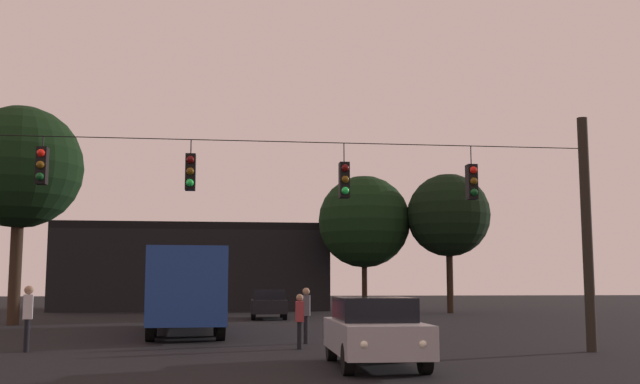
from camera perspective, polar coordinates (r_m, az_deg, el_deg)
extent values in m
plane|color=black|center=(31.43, -5.47, -10.33)|extent=(168.00, 168.00, 0.00)
cylinder|color=black|center=(21.73, 19.74, -2.94)|extent=(0.28, 0.28, 6.43)
cylinder|color=black|center=(19.75, -4.35, 3.90)|extent=(17.78, 0.02, 0.02)
cylinder|color=black|center=(20.26, -20.41, 3.61)|extent=(0.03, 0.03, 0.28)
cube|color=black|center=(20.17, -20.49, 1.89)|extent=(0.26, 0.32, 0.95)
sphere|color=red|center=(20.04, -20.57, 2.82)|extent=(0.20, 0.20, 0.20)
sphere|color=#5B3D0C|center=(19.99, -20.61, 1.97)|extent=(0.20, 0.20, 0.20)
sphere|color=#0C4219|center=(19.95, -20.65, 1.12)|extent=(0.20, 0.20, 0.20)
cylinder|color=black|center=(19.72, -9.84, 3.41)|extent=(0.03, 0.03, 0.38)
cube|color=black|center=(19.61, -9.88, 1.50)|extent=(0.26, 0.32, 0.95)
sphere|color=#510A0A|center=(19.48, -9.89, 2.45)|extent=(0.20, 0.20, 0.20)
sphere|color=#5B3D0C|center=(19.43, -9.91, 1.58)|extent=(0.20, 0.20, 0.20)
sphere|color=#1EE04C|center=(19.39, -9.92, 0.70)|extent=(0.20, 0.20, 0.20)
cylinder|color=black|center=(19.91, 1.85, 3.00)|extent=(0.03, 0.03, 0.52)
cube|color=black|center=(19.80, 1.86, 0.91)|extent=(0.26, 0.32, 0.95)
sphere|color=#510A0A|center=(19.66, 1.94, 1.84)|extent=(0.20, 0.20, 0.20)
sphere|color=#5B3D0C|center=(19.62, 1.94, 0.98)|extent=(0.20, 0.20, 0.20)
sphere|color=#1EE04C|center=(19.58, 1.94, 0.11)|extent=(0.20, 0.20, 0.20)
cylinder|color=black|center=(20.73, 11.47, 2.75)|extent=(0.03, 0.03, 0.51)
cube|color=black|center=(20.62, 11.52, 0.75)|extent=(0.26, 0.32, 0.95)
sphere|color=red|center=(20.50, 11.66, 1.65)|extent=(0.20, 0.20, 0.20)
sphere|color=#5B3D0C|center=(20.45, 11.68, 0.82)|extent=(0.20, 0.20, 0.20)
sphere|color=#0C4219|center=(20.42, 11.70, -0.01)|extent=(0.20, 0.20, 0.20)
cube|color=navy|center=(28.78, -10.20, -7.07)|extent=(3.14, 11.13, 2.50)
cube|color=black|center=(28.78, -10.17, -5.85)|extent=(3.14, 10.47, 0.70)
cylinder|color=black|center=(32.78, -12.24, -9.19)|extent=(0.34, 1.01, 1.00)
cylinder|color=black|center=(32.78, -8.31, -9.27)|extent=(0.34, 1.01, 1.00)
cylinder|color=black|center=(26.63, -12.66, -9.71)|extent=(0.34, 1.01, 1.00)
cylinder|color=black|center=(26.64, -7.82, -9.81)|extent=(0.34, 1.01, 1.00)
cylinder|color=black|center=(24.65, -12.85, -9.93)|extent=(0.34, 1.01, 1.00)
cylinder|color=black|center=(24.66, -7.61, -10.04)|extent=(0.34, 1.01, 1.00)
cube|color=beige|center=(32.08, -10.20, -5.96)|extent=(2.60, 0.95, 0.56)
cube|color=beige|center=(26.03, -10.15, -5.74)|extent=(2.60, 0.95, 0.56)
cube|color=#99999E|center=(16.81, 4.18, -10.98)|extent=(1.89, 4.34, 0.68)
cube|color=black|center=(16.92, 4.07, -8.91)|extent=(1.63, 2.35, 0.52)
cylinder|color=black|center=(15.61, 8.04, -12.48)|extent=(0.23, 0.64, 0.64)
cylinder|color=black|center=(15.32, 2.15, -12.65)|extent=(0.23, 0.64, 0.64)
cylinder|color=black|center=(18.37, 5.89, -11.68)|extent=(0.23, 0.64, 0.64)
cylinder|color=black|center=(18.12, 0.88, -11.78)|extent=(0.23, 0.64, 0.64)
sphere|color=white|center=(14.87, 7.84, -11.44)|extent=(0.18, 0.18, 0.18)
sphere|color=white|center=(14.65, 3.36, -11.57)|extent=(0.18, 0.18, 0.18)
cube|color=black|center=(39.57, -3.97, -8.70)|extent=(1.90, 4.34, 0.68)
cube|color=black|center=(39.41, -3.95, -7.84)|extent=(1.64, 2.36, 0.52)
cylinder|color=black|center=(40.99, -5.15, -9.11)|extent=(0.23, 0.64, 0.64)
cylinder|color=black|center=(41.03, -2.91, -9.12)|extent=(0.23, 0.64, 0.64)
cylinder|color=black|center=(38.15, -5.11, -9.26)|extent=(0.23, 0.64, 0.64)
cylinder|color=black|center=(38.20, -2.71, -9.28)|extent=(0.23, 0.64, 0.64)
sphere|color=white|center=(41.66, -4.85, -8.61)|extent=(0.18, 0.18, 0.18)
sphere|color=white|center=(41.69, -3.25, -8.62)|extent=(0.18, 0.18, 0.18)
cylinder|color=black|center=(21.97, -21.51, -10.16)|extent=(0.14, 0.14, 0.88)
cylinder|color=black|center=(21.81, -21.53, -10.19)|extent=(0.14, 0.14, 0.88)
cube|color=silver|center=(21.85, -21.43, -8.17)|extent=(0.31, 0.40, 0.66)
sphere|color=#8C6B51|center=(21.85, -21.37, -7.00)|extent=(0.24, 0.24, 0.24)
cylinder|color=black|center=(23.17, -1.09, -10.50)|extent=(0.14, 0.14, 0.84)
cylinder|color=black|center=(23.33, -1.06, -10.47)|extent=(0.14, 0.14, 0.84)
cube|color=#4C4C56|center=(23.22, -1.07, -8.67)|extent=(0.30, 0.40, 0.63)
sphere|color=#8C6B51|center=(23.21, -1.07, -7.62)|extent=(0.23, 0.23, 0.23)
cylinder|color=black|center=(21.26, -1.57, -10.92)|extent=(0.14, 0.14, 0.76)
cylinder|color=black|center=(21.42, -1.57, -10.89)|extent=(0.14, 0.14, 0.76)
cube|color=maroon|center=(21.30, -1.56, -9.12)|extent=(0.27, 0.38, 0.57)
sphere|color=#8C6B51|center=(21.29, -1.56, -8.08)|extent=(0.21, 0.21, 0.21)
cube|color=black|center=(55.42, -9.53, -6.02)|extent=(18.43, 11.05, 5.42)
cube|color=black|center=(55.55, -9.47, -2.96)|extent=(18.43, 11.05, 0.50)
cylinder|color=black|center=(48.51, 3.43, -6.95)|extent=(0.35, 0.35, 3.76)
sphere|color=black|center=(48.68, 3.39, -2.27)|extent=(5.99, 5.99, 5.99)
cylinder|color=#2D2116|center=(36.23, -22.27, -5.31)|extent=(0.54, 0.54, 5.16)
sphere|color=black|center=(36.61, -21.94, 1.80)|extent=(5.59, 5.59, 5.59)
cylinder|color=black|center=(47.93, 9.90, -6.53)|extent=(0.41, 0.41, 4.32)
sphere|color=black|center=(48.12, 9.80, -1.75)|extent=(5.27, 5.27, 5.27)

